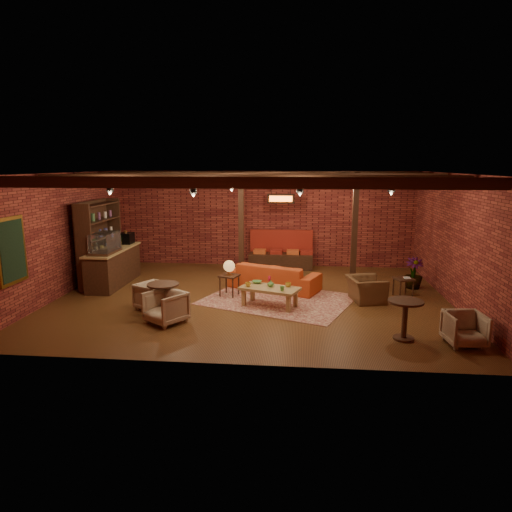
# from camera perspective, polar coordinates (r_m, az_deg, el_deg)

# --- Properties ---
(floor) EXTENTS (10.00, 10.00, 0.00)m
(floor) POSITION_cam_1_polar(r_m,az_deg,el_deg) (11.90, -0.54, -5.28)
(floor) COLOR #38200E
(floor) RESTS_ON ground
(ceiling) EXTENTS (10.00, 8.00, 0.02)m
(ceiling) POSITION_cam_1_polar(r_m,az_deg,el_deg) (11.40, -0.57, 10.31)
(ceiling) COLOR black
(ceiling) RESTS_ON wall_back
(wall_back) EXTENTS (10.00, 0.02, 3.20)m
(wall_back) POSITION_cam_1_polar(r_m,az_deg,el_deg) (15.49, 1.01, 4.67)
(wall_back) COLOR maroon
(wall_back) RESTS_ON ground
(wall_front) EXTENTS (10.00, 0.02, 3.20)m
(wall_front) POSITION_cam_1_polar(r_m,az_deg,el_deg) (7.66, -3.72, -2.37)
(wall_front) COLOR maroon
(wall_front) RESTS_ON ground
(wall_left) EXTENTS (0.02, 8.00, 3.20)m
(wall_left) POSITION_cam_1_polar(r_m,az_deg,el_deg) (13.05, -22.97, 2.49)
(wall_left) COLOR maroon
(wall_left) RESTS_ON ground
(wall_right) EXTENTS (0.02, 8.00, 3.20)m
(wall_right) POSITION_cam_1_polar(r_m,az_deg,el_deg) (12.09, 23.73, 1.79)
(wall_right) COLOR maroon
(wall_right) RESTS_ON ground
(ceiling_beams) EXTENTS (9.80, 6.40, 0.22)m
(ceiling_beams) POSITION_cam_1_polar(r_m,az_deg,el_deg) (11.41, -0.57, 9.70)
(ceiling_beams) COLOR black
(ceiling_beams) RESTS_ON ceiling
(ceiling_pipe) EXTENTS (9.60, 0.12, 0.12)m
(ceiling_pipe) POSITION_cam_1_polar(r_m,az_deg,el_deg) (13.01, 0.19, 8.90)
(ceiling_pipe) COLOR black
(ceiling_pipe) RESTS_ON ceiling
(post_left) EXTENTS (0.16, 0.16, 3.20)m
(post_left) POSITION_cam_1_polar(r_m,az_deg,el_deg) (14.17, -1.86, 4.03)
(post_left) COLOR black
(post_left) RESTS_ON ground
(post_right) EXTENTS (0.16, 0.16, 3.20)m
(post_right) POSITION_cam_1_polar(r_m,az_deg,el_deg) (13.56, 12.23, 3.44)
(post_right) COLOR black
(post_right) RESTS_ON ground
(service_counter) EXTENTS (0.80, 2.50, 1.60)m
(service_counter) POSITION_cam_1_polar(r_m,az_deg,el_deg) (13.68, -17.42, -0.15)
(service_counter) COLOR black
(service_counter) RESTS_ON ground
(plant_counter) EXTENTS (0.35, 0.39, 0.30)m
(plant_counter) POSITION_cam_1_polar(r_m,az_deg,el_deg) (13.75, -16.82, 1.72)
(plant_counter) COLOR #337F33
(plant_counter) RESTS_ON service_counter
(shelving_hutch) EXTENTS (0.52, 2.00, 2.40)m
(shelving_hutch) POSITION_cam_1_polar(r_m,az_deg,el_deg) (13.86, -18.88, 1.58)
(shelving_hutch) COLOR black
(shelving_hutch) RESTS_ON ground
(chalkboard_menu) EXTENTS (0.08, 0.96, 1.46)m
(chalkboard_menu) POSITION_cam_1_polar(r_m,az_deg,el_deg) (11.08, -28.24, 0.58)
(chalkboard_menu) COLOR black
(chalkboard_menu) RESTS_ON wall_left
(banquette) EXTENTS (2.10, 0.70, 1.00)m
(banquette) POSITION_cam_1_polar(r_m,az_deg,el_deg) (15.18, 3.12, 0.31)
(banquette) COLOR maroon
(banquette) RESTS_ON ground
(service_sign) EXTENTS (0.86, 0.06, 0.30)m
(service_sign) POSITION_cam_1_polar(r_m,az_deg,el_deg) (14.49, 3.12, 7.17)
(service_sign) COLOR orange
(service_sign) RESTS_ON ceiling
(ceiling_spotlights) EXTENTS (6.40, 4.40, 0.28)m
(ceiling_spotlights) POSITION_cam_1_polar(r_m,az_deg,el_deg) (11.42, -0.57, 8.60)
(ceiling_spotlights) COLOR black
(ceiling_spotlights) RESTS_ON ceiling
(rug) EXTENTS (4.29, 3.82, 0.01)m
(rug) POSITION_cam_1_polar(r_m,az_deg,el_deg) (11.78, 2.77, -5.45)
(rug) COLOR maroon
(rug) RESTS_ON floor
(sofa) EXTENTS (2.67, 1.84, 0.73)m
(sofa) POSITION_cam_1_polar(r_m,az_deg,el_deg) (12.66, 2.29, -2.56)
(sofa) COLOR #BC401A
(sofa) RESTS_ON floor
(coffee_table) EXTENTS (1.55, 1.13, 0.73)m
(coffee_table) POSITION_cam_1_polar(r_m,az_deg,el_deg) (11.14, 1.68, -4.19)
(coffee_table) COLOR #A4814C
(coffee_table) RESTS_ON floor
(side_table_lamp) EXTENTS (0.57, 0.57, 0.96)m
(side_table_lamp) POSITION_cam_1_polar(r_m,az_deg,el_deg) (11.95, -3.37, -1.62)
(side_table_lamp) COLOR black
(side_table_lamp) RESTS_ON floor
(round_table_left) EXTENTS (0.72, 0.72, 0.75)m
(round_table_left) POSITION_cam_1_polar(r_m,az_deg,el_deg) (10.67, -11.50, -4.66)
(round_table_left) COLOR black
(round_table_left) RESTS_ON floor
(armchair_a) EXTENTS (0.91, 0.93, 0.72)m
(armchair_a) POSITION_cam_1_polar(r_m,az_deg,el_deg) (11.19, -12.70, -4.74)
(armchair_a) COLOR beige
(armchair_a) RESTS_ON floor
(armchair_b) EXTENTS (1.02, 1.01, 0.78)m
(armchair_b) POSITION_cam_1_polar(r_m,az_deg,el_deg) (10.20, -11.23, -6.11)
(armchair_b) COLOR beige
(armchair_b) RESTS_ON floor
(armchair_right) EXTENTS (0.81, 1.06, 0.83)m
(armchair_right) POSITION_cam_1_polar(r_m,az_deg,el_deg) (11.87, 13.59, -3.58)
(armchair_right) COLOR brown
(armchair_right) RESTS_ON floor
(side_table_book) EXTENTS (0.57, 0.57, 0.52)m
(side_table_book) POSITION_cam_1_polar(r_m,az_deg,el_deg) (12.51, 17.97, -2.82)
(side_table_book) COLOR black
(side_table_book) RESTS_ON floor
(round_table_right) EXTENTS (0.69, 0.69, 0.80)m
(round_table_right) POSITION_cam_1_polar(r_m,az_deg,el_deg) (9.50, 18.13, -6.83)
(round_table_right) COLOR black
(round_table_right) RESTS_ON floor
(armchair_far) EXTENTS (0.75, 0.71, 0.71)m
(armchair_far) POSITION_cam_1_polar(r_m,az_deg,el_deg) (9.70, 24.67, -8.12)
(armchair_far) COLOR beige
(armchair_far) RESTS_ON floor
(plant_tall) EXTENTS (1.47, 1.47, 2.62)m
(plant_tall) POSITION_cam_1_polar(r_m,az_deg,el_deg) (13.28, 19.36, 1.61)
(plant_tall) COLOR #4C7F4C
(plant_tall) RESTS_ON floor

